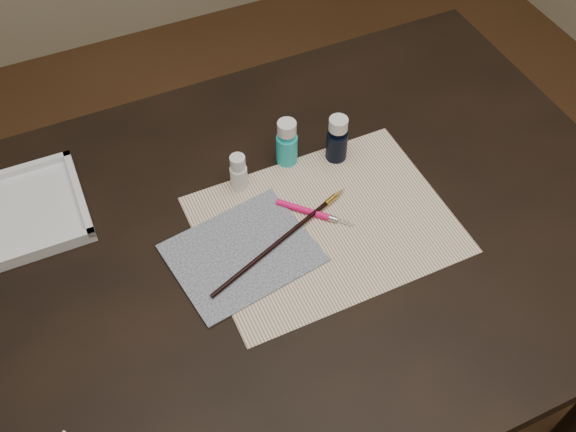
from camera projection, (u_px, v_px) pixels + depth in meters
name	position (u px, v px, depth m)	size (l,w,h in m)	color
ground	(288.00, 402.00, 1.73)	(3.50, 3.50, 0.02)	#422614
table	(288.00, 334.00, 1.43)	(1.30, 0.90, 0.75)	black
paper	(325.00, 224.00, 1.14)	(0.44, 0.34, 0.00)	white
canvas	(242.00, 253.00, 1.10)	(0.24, 0.19, 0.00)	black
paint_bottle_white	(239.00, 172.00, 1.17)	(0.03, 0.03, 0.08)	white
paint_bottle_cyan	(287.00, 142.00, 1.20)	(0.04, 0.04, 0.10)	#22BEC2
paint_bottle_navy	(337.00, 139.00, 1.21)	(0.04, 0.04, 0.10)	black
paintbrush	(283.00, 238.00, 1.11)	(0.33, 0.01, 0.01)	black
craft_knife	(316.00, 214.00, 1.15)	(0.15, 0.01, 0.01)	#FF0F68
palette_tray	(24.00, 212.00, 1.15)	(0.21, 0.21, 0.03)	white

